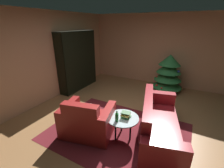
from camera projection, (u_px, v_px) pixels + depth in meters
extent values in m
plane|color=#966940|center=(126.00, 123.00, 3.68)|extent=(7.22, 7.22, 0.00)
cube|color=tan|center=(159.00, 50.00, 5.69)|extent=(5.32, 0.06, 2.59)
cube|color=tan|center=(42.00, 59.00, 4.35)|extent=(0.06, 6.14, 2.59)
cube|color=maroon|center=(118.00, 132.00, 3.38)|extent=(2.91, 2.14, 0.01)
cube|color=black|center=(81.00, 61.00, 5.29)|extent=(0.03, 1.62, 2.00)
cube|color=black|center=(91.00, 57.00, 6.02)|extent=(0.36, 0.03, 2.00)
cube|color=black|center=(61.00, 66.00, 4.72)|extent=(0.36, 0.03, 2.00)
cube|color=black|center=(80.00, 87.00, 5.73)|extent=(0.34, 1.57, 0.03)
cube|color=black|center=(79.00, 79.00, 5.61)|extent=(0.34, 1.57, 0.03)
cube|color=black|center=(78.00, 70.00, 5.49)|extent=(0.34, 1.57, 0.02)
cube|color=black|center=(78.00, 61.00, 5.37)|extent=(0.34, 1.57, 0.02)
cube|color=black|center=(77.00, 51.00, 5.25)|extent=(0.34, 1.57, 0.02)
cube|color=black|center=(76.00, 42.00, 5.13)|extent=(0.34, 1.57, 0.02)
cube|color=black|center=(75.00, 31.00, 5.00)|extent=(0.34, 1.57, 0.02)
cube|color=black|center=(75.00, 62.00, 5.45)|extent=(0.05, 0.84, 0.53)
cube|color=black|center=(75.00, 62.00, 5.44)|extent=(0.03, 0.87, 0.56)
cube|color=red|center=(90.00, 77.00, 6.32)|extent=(0.24, 0.05, 0.26)
cube|color=yellow|center=(90.00, 78.00, 6.27)|extent=(0.25, 0.04, 0.27)
cube|color=#553032|center=(89.00, 79.00, 6.25)|extent=(0.25, 0.03, 0.20)
cube|color=#255587|center=(89.00, 79.00, 6.20)|extent=(0.27, 0.03, 0.24)
cube|color=#A8B093|center=(87.00, 79.00, 6.19)|extent=(0.18, 0.04, 0.25)
cube|color=red|center=(87.00, 79.00, 6.14)|extent=(0.22, 0.04, 0.27)
cube|color=#B0331C|center=(90.00, 69.00, 6.19)|extent=(0.24, 0.05, 0.27)
cube|color=#236C7E|center=(89.00, 70.00, 6.17)|extent=(0.19, 0.04, 0.22)
cube|color=gold|center=(88.00, 71.00, 6.13)|extent=(0.22, 0.03, 0.21)
cube|color=#895791|center=(87.00, 70.00, 6.11)|extent=(0.18, 0.03, 0.25)
cube|color=orange|center=(87.00, 71.00, 6.08)|extent=(0.18, 0.05, 0.20)
cube|color=red|center=(86.00, 71.00, 6.02)|extent=(0.21, 0.05, 0.25)
cube|color=#377437|center=(85.00, 72.00, 6.00)|extent=(0.19, 0.04, 0.18)
cube|color=orange|center=(85.00, 73.00, 5.96)|extent=(0.21, 0.04, 0.17)
cube|color=#4B3331|center=(89.00, 46.00, 5.83)|extent=(0.27, 0.04, 0.19)
cube|color=red|center=(87.00, 45.00, 5.79)|extent=(0.21, 0.03, 0.27)
cube|color=orange|center=(87.00, 45.00, 5.75)|extent=(0.25, 0.04, 0.28)
cube|color=#45402E|center=(86.00, 46.00, 5.72)|extent=(0.24, 0.05, 0.22)
cube|color=#387948|center=(85.00, 46.00, 5.70)|extent=(0.18, 0.03, 0.18)
cube|color=teal|center=(85.00, 47.00, 5.66)|extent=(0.24, 0.03, 0.17)
cube|color=#B73127|center=(84.00, 45.00, 5.62)|extent=(0.21, 0.03, 0.27)
cube|color=#236D8C|center=(87.00, 37.00, 5.72)|extent=(0.17, 0.05, 0.19)
cube|color=orange|center=(87.00, 36.00, 5.66)|extent=(0.23, 0.04, 0.20)
cube|color=#4F311E|center=(85.00, 36.00, 5.62)|extent=(0.19, 0.05, 0.28)
cube|color=#237F47|center=(85.00, 37.00, 5.59)|extent=(0.20, 0.04, 0.17)
cube|color=#0B808B|center=(84.00, 37.00, 5.54)|extent=(0.22, 0.03, 0.20)
cube|color=orange|center=(84.00, 36.00, 5.49)|extent=(0.26, 0.05, 0.26)
cube|color=#2B438B|center=(83.00, 36.00, 5.46)|extent=(0.24, 0.05, 0.26)
cube|color=orange|center=(82.00, 38.00, 5.44)|extent=(0.22, 0.03, 0.17)
cube|color=#397749|center=(81.00, 37.00, 5.40)|extent=(0.22, 0.04, 0.20)
cube|color=maroon|center=(88.00, 125.00, 3.30)|extent=(0.88, 0.92, 0.39)
cube|color=maroon|center=(81.00, 115.00, 2.87)|extent=(0.74, 0.33, 0.47)
cube|color=maroon|center=(108.00, 123.00, 3.14)|extent=(0.33, 0.79, 0.64)
cube|color=maroon|center=(69.00, 117.00, 3.36)|extent=(0.33, 0.79, 0.64)
ellipsoid|color=gray|center=(87.00, 111.00, 3.28)|extent=(0.31, 0.24, 0.18)
sphere|color=gray|center=(91.00, 106.00, 3.36)|extent=(0.13, 0.13, 0.13)
cube|color=maroon|center=(159.00, 131.00, 3.11)|extent=(1.06, 1.69, 0.38)
cube|color=maroon|center=(148.00, 110.00, 3.01)|extent=(0.53, 1.56, 0.51)
cube|color=maroon|center=(162.00, 161.00, 2.27)|extent=(0.73, 0.35, 0.66)
cube|color=maroon|center=(159.00, 104.00, 3.85)|extent=(0.73, 0.35, 0.66)
cylinder|color=black|center=(130.00, 131.00, 3.07)|extent=(0.04, 0.04, 0.45)
cylinder|color=black|center=(122.00, 122.00, 3.33)|extent=(0.04, 0.04, 0.45)
cylinder|color=black|center=(116.00, 131.00, 3.07)|extent=(0.04, 0.04, 0.45)
cylinder|color=silver|center=(123.00, 118.00, 3.07)|extent=(0.65, 0.65, 0.02)
cube|color=#448848|center=(126.00, 117.00, 3.08)|extent=(0.17, 0.16, 0.02)
cube|color=#447B4D|center=(126.00, 116.00, 3.06)|extent=(0.15, 0.15, 0.03)
cube|color=gold|center=(126.00, 115.00, 3.05)|extent=(0.17, 0.17, 0.02)
cube|color=#DFC758|center=(126.00, 113.00, 3.05)|extent=(0.16, 0.13, 0.03)
cube|color=#4B754E|center=(126.00, 113.00, 3.04)|extent=(0.19, 0.15, 0.02)
cylinder|color=#1B6227|center=(117.00, 118.00, 2.92)|extent=(0.07, 0.07, 0.17)
cylinder|color=#1B6227|center=(117.00, 112.00, 2.88)|extent=(0.03, 0.03, 0.06)
cylinder|color=brown|center=(166.00, 89.00, 5.42)|extent=(0.08, 0.08, 0.15)
cone|color=#286C35|center=(167.00, 82.00, 5.33)|extent=(1.00, 1.00, 0.35)
cone|color=#286C35|center=(168.00, 75.00, 5.23)|extent=(0.91, 0.91, 0.35)
cone|color=#286C35|center=(169.00, 68.00, 5.14)|extent=(0.81, 0.81, 0.35)
cone|color=#286C35|center=(170.00, 60.00, 5.04)|extent=(0.71, 0.71, 0.35)
sphere|color=blue|center=(179.00, 71.00, 4.96)|extent=(0.07, 0.07, 0.07)
sphere|color=red|center=(162.00, 88.00, 5.08)|extent=(0.06, 0.06, 0.06)
sphere|color=red|center=(163.00, 74.00, 5.61)|extent=(0.06, 0.06, 0.06)
sphere|color=red|center=(157.00, 77.00, 5.33)|extent=(0.06, 0.06, 0.06)
sphere|color=red|center=(157.00, 85.00, 5.24)|extent=(0.08, 0.08, 0.08)
sphere|color=blue|center=(155.00, 80.00, 5.53)|extent=(0.08, 0.08, 0.08)
sphere|color=red|center=(171.00, 60.00, 5.30)|extent=(0.08, 0.08, 0.08)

